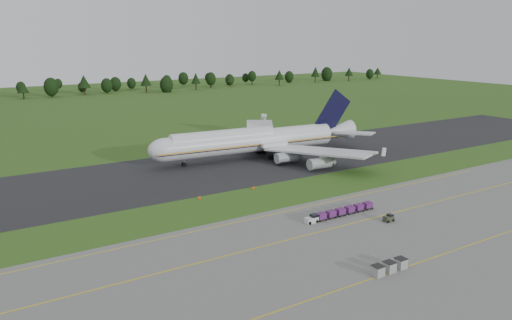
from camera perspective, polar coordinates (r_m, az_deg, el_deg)
ground at (r=107.94m, az=-0.05°, el=-4.49°), size 600.00×600.00×0.00m
apron at (r=83.04m, az=12.69°, el=-10.64°), size 300.00×52.00×0.06m
taxiway at (r=131.53m, az=-6.52°, el=-1.19°), size 300.00×40.00×0.08m
apron_markings at (r=87.66m, az=9.45°, el=-9.10°), size 300.00×30.20×0.01m
tree_line at (r=315.23m, az=-20.79°, el=7.89°), size 529.19×21.40×11.95m
aircraft at (r=143.15m, az=-0.13°, el=2.30°), size 66.20×64.25×18.57m
baggage_train at (r=99.00m, az=9.49°, el=-5.89°), size 16.61×1.51×1.45m
utility_cart at (r=98.22m, az=14.90°, el=-6.51°), size 1.98×1.37×1.07m
uld_row at (r=78.19m, az=15.00°, el=-11.71°), size 6.41×1.61×1.59m
edge_markers at (r=111.42m, az=-3.31°, el=-3.77°), size 14.23×0.30×0.60m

